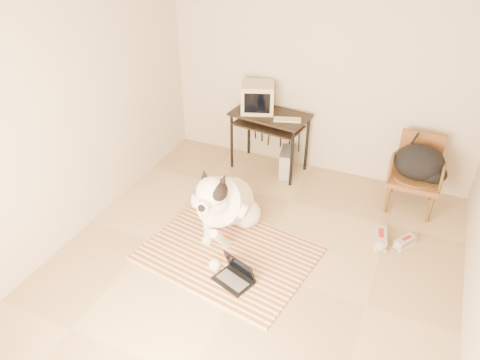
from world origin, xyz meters
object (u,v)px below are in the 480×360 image
Objects in this scene: backpack at (421,164)px; crt_monitor at (258,97)px; rattan_chair at (416,173)px; computer_desk at (269,122)px; laptop at (236,275)px; pc_tower at (287,163)px; dog at (225,204)px.

crt_monitor is at bearing 175.37° from backpack.
computer_desk is at bearing 177.61° from rattan_chair.
laptop is 2.51m from rattan_chair.
computer_desk reaches higher than pc_tower.
dog is at bearing -80.91° from crt_monitor.
computer_desk reaches higher than laptop.
pc_tower is (0.22, 1.44, -0.21)m from dog.
laptop is 0.85× the size of crt_monitor.
computer_desk is at bearing 92.16° from dog.
crt_monitor is at bearing 170.33° from pc_tower.
computer_desk is 1.71× the size of backpack.
backpack is at bearing 54.12° from laptop.
dog is at bearing 122.18° from laptop.
rattan_chair is (1.41, 2.05, 0.36)m from laptop.
pc_tower reaches higher than laptop.
laptop is 2.26m from computer_desk.
laptop is at bearing -125.88° from backpack.
dog is 1.56× the size of rattan_chair.
laptop is 0.42× the size of computer_desk.
computer_desk is 2.01× the size of crt_monitor.
dog reaches higher than computer_desk.
dog is 3.10× the size of laptop.
dog is at bearing -143.93° from backpack.
dog is 2.64× the size of crt_monitor.
dog reaches higher than backpack.
dog reaches higher than rattan_chair.
crt_monitor is at bearing 176.65° from rattan_chair.
dog is 1.51m from computer_desk.
rattan_chair is at bearing 55.52° from laptop.
crt_monitor reaches higher than computer_desk.
pc_tower is 0.67× the size of backpack.
pc_tower is 0.46× the size of rattan_chair.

